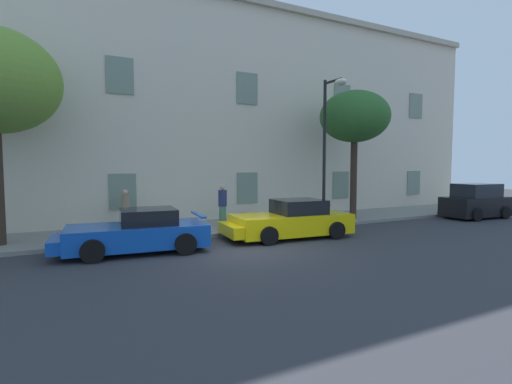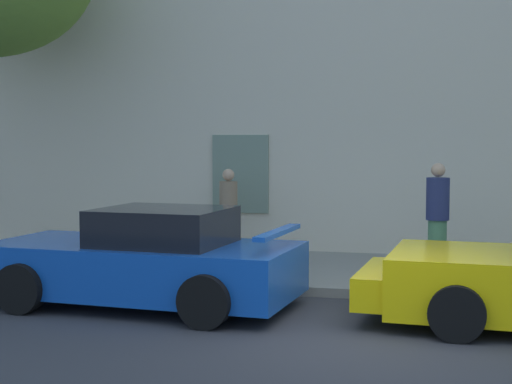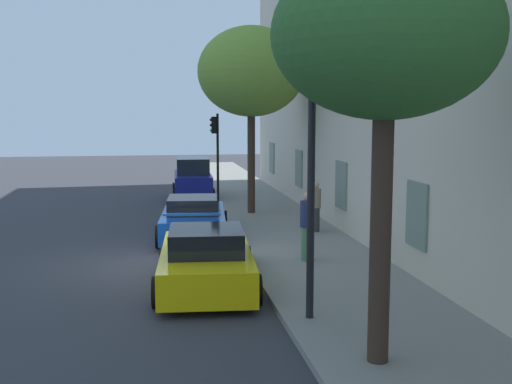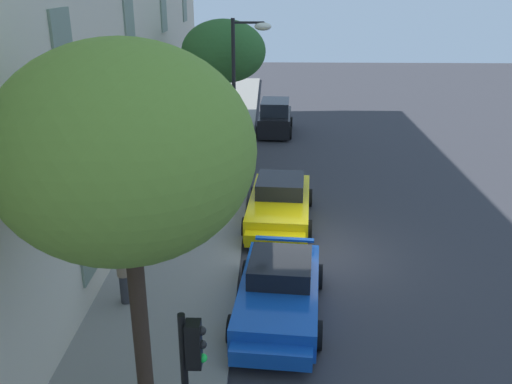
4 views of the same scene
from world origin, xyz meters
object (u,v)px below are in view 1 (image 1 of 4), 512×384
(hatchback_parked, at_px, (476,202))
(pedestrian_strolling, at_px, (125,209))
(sportscar_red_lead, at_px, (134,233))
(tree_midblock, at_px, (355,117))
(street_lamp, at_px, (330,125))
(pedestrian_admiring, at_px, (223,205))
(sportscar_yellow_flank, at_px, (287,221))

(hatchback_parked, height_order, pedestrian_strolling, hatchback_parked)
(sportscar_red_lead, relative_size, tree_midblock, 0.76)
(sportscar_red_lead, relative_size, street_lamp, 0.74)
(hatchback_parked, xyz_separation_m, pedestrian_strolling, (-16.61, 3.85, 0.14))
(sportscar_red_lead, bearing_deg, hatchback_parked, -0.11)
(hatchback_parked, bearing_deg, pedestrian_admiring, 168.40)
(sportscar_yellow_flank, height_order, tree_midblock, tree_midblock)
(hatchback_parked, distance_m, pedestrian_strolling, 17.05)
(hatchback_parked, relative_size, street_lamp, 0.58)
(sportscar_yellow_flank, xyz_separation_m, street_lamp, (2.94, 1.26, 3.82))
(sportscar_red_lead, relative_size, pedestrian_admiring, 2.66)
(street_lamp, distance_m, pedestrian_strolling, 9.26)
(tree_midblock, distance_m, pedestrian_admiring, 7.72)
(tree_midblock, xyz_separation_m, pedestrian_strolling, (-10.34, 1.72, -4.04))
(street_lamp, bearing_deg, pedestrian_admiring, 162.02)
(tree_midblock, relative_size, pedestrian_admiring, 3.49)
(hatchback_parked, distance_m, street_lamp, 9.26)
(hatchback_parked, distance_m, pedestrian_admiring, 13.16)
(sportscar_yellow_flank, relative_size, pedestrian_strolling, 3.10)
(sportscar_red_lead, distance_m, pedestrian_admiring, 4.82)
(tree_midblock, relative_size, pedestrian_strolling, 3.86)
(sportscar_red_lead, xyz_separation_m, sportscar_yellow_flank, (5.53, -0.10, 0.01))
(sportscar_red_lead, distance_m, pedestrian_strolling, 3.84)
(tree_midblock, xyz_separation_m, street_lamp, (-2.17, -0.92, -0.57))
(pedestrian_strolling, bearing_deg, tree_midblock, -9.46)
(sportscar_red_lead, distance_m, tree_midblock, 11.70)
(tree_midblock, bearing_deg, hatchback_parked, -18.71)
(sportscar_red_lead, distance_m, sportscar_yellow_flank, 5.53)
(sportscar_yellow_flank, xyz_separation_m, hatchback_parked, (11.38, 0.06, 0.21))
(sportscar_yellow_flank, xyz_separation_m, pedestrian_admiring, (-1.51, 2.71, 0.43))
(tree_midblock, height_order, pedestrian_strolling, tree_midblock)
(pedestrian_admiring, relative_size, pedestrian_strolling, 1.11)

